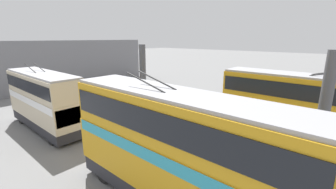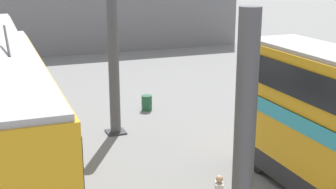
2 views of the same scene
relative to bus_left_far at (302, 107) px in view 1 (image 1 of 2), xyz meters
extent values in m
cube|color=slate|center=(31.37, 5.18, 0.64)|extent=(0.50, 36.00, 7.18)
cylinder|color=#4C4C51|center=(-1.71, 5.18, 0.59)|extent=(0.50, 0.50, 7.07)
cylinder|color=#4C4C51|center=(10.34, 5.18, 0.59)|extent=(0.50, 0.50, 7.07)
cube|color=#333338|center=(10.34, 5.18, -2.91)|extent=(0.91, 0.91, 0.08)
cylinder|color=black|center=(4.04, -1.05, -2.41)|extent=(1.07, 0.30, 1.07)
cylinder|color=black|center=(4.04, 1.05, -2.41)|extent=(1.07, 0.30, 1.07)
cube|color=#28282D|center=(-0.01, 0.00, -2.26)|extent=(10.68, 2.45, 0.79)
cube|color=gold|center=(-0.01, 0.00, -0.83)|extent=(10.90, 2.50, 2.06)
cube|color=teal|center=(-0.01, 0.00, -0.07)|extent=(10.57, 2.54, 0.55)
cube|color=gold|center=(-0.01, 0.00, 1.15)|extent=(10.79, 2.42, 1.89)
cube|color=black|center=(-0.01, 0.00, 1.24)|extent=(10.46, 2.51, 1.04)
cube|color=#9E9EA3|center=(-0.01, 0.00, 2.16)|extent=(10.68, 2.25, 0.14)
cube|color=black|center=(5.38, 0.00, -0.62)|extent=(0.12, 2.30, 1.32)
cylinder|color=#282828|center=(-1.37, -0.35, 2.52)|extent=(2.35, 0.07, 0.65)
cylinder|color=#282828|center=(-1.37, 0.35, 2.52)|extent=(2.35, 0.07, 0.65)
cylinder|color=black|center=(6.85, 9.31, -2.41)|extent=(1.09, 0.30, 1.09)
cylinder|color=black|center=(6.85, 11.41, -2.41)|extent=(1.09, 0.30, 1.09)
cube|color=gold|center=(2.78, 10.36, -0.75)|extent=(11.34, 2.50, 2.21)
cube|color=teal|center=(2.78, 10.36, 0.08)|extent=(11.00, 2.54, 0.55)
cube|color=gold|center=(2.78, 10.36, 1.35)|extent=(11.23, 2.42, 2.00)
cube|color=black|center=(2.78, 10.36, 1.45)|extent=(10.89, 2.51, 1.10)
cube|color=#9E9EA3|center=(2.78, 10.36, 2.42)|extent=(11.12, 2.25, 0.14)
cylinder|color=#282828|center=(4.20, 10.01, 2.78)|extent=(2.35, 0.07, 0.65)
cylinder|color=#282828|center=(4.20, 10.71, 2.78)|extent=(2.35, 0.07, 0.65)
cylinder|color=black|center=(13.44, 9.31, -2.43)|extent=(1.03, 0.30, 1.03)
cylinder|color=black|center=(13.44, 11.41, -2.43)|extent=(1.03, 0.30, 1.03)
cylinder|color=black|center=(19.92, 9.31, -2.43)|extent=(1.03, 0.30, 1.03)
cylinder|color=black|center=(19.92, 11.41, -2.43)|extent=(1.03, 0.30, 1.03)
cube|color=#28282D|center=(16.78, 10.36, -2.27)|extent=(9.29, 2.45, 0.78)
cube|color=beige|center=(16.78, 10.36, -0.91)|extent=(9.48, 2.50, 1.95)
cube|color=white|center=(16.78, 10.36, -0.21)|extent=(9.19, 2.54, 0.55)
cube|color=beige|center=(16.78, 10.36, 0.91)|extent=(9.38, 2.42, 1.69)
cube|color=black|center=(16.78, 10.36, 0.99)|extent=(9.10, 2.51, 0.93)
cube|color=#9E9EA3|center=(16.78, 10.36, 1.82)|extent=(9.29, 2.25, 0.14)
cube|color=black|center=(12.10, 10.36, -0.72)|extent=(0.12, 2.30, 1.25)
cylinder|color=#282828|center=(17.97, 10.01, 2.18)|extent=(2.35, 0.07, 0.65)
cylinder|color=#282828|center=(17.97, 10.71, 2.18)|extent=(2.35, 0.07, 0.65)
cube|color=#2D2D33|center=(1.03, 4.35, -2.54)|extent=(0.36, 0.30, 0.81)
cube|color=beige|center=(1.03, 4.35, -1.79)|extent=(0.48, 0.39, 0.70)
sphere|color=tan|center=(1.03, 4.35, -1.32)|extent=(0.23, 0.23, 0.23)
cube|color=#384251|center=(-2.29, 2.06, -2.59)|extent=(0.25, 0.33, 0.72)
cube|color=beige|center=(-2.29, 2.06, -1.91)|extent=(0.31, 0.46, 0.63)
sphere|color=beige|center=(-2.29, 2.06, -1.50)|extent=(0.20, 0.20, 0.20)
cube|color=#934C42|center=(-1.31, 5.91, -1.74)|extent=(0.46, 0.32, 0.73)
sphere|color=tan|center=(-1.31, 5.91, -1.25)|extent=(0.24, 0.24, 0.24)
sphere|color=tan|center=(-1.45, 7.75, -1.35)|extent=(0.23, 0.23, 0.23)
cylinder|color=#235638|center=(13.26, 2.61, -2.52)|extent=(0.58, 0.58, 0.85)
cylinder|color=#235638|center=(13.26, 2.61, -2.52)|extent=(0.61, 0.61, 0.04)
camera|label=1|loc=(-2.73, 17.14, 4.61)|focal=24.00mm
camera|label=2|loc=(-10.56, 10.48, 5.01)|focal=50.00mm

